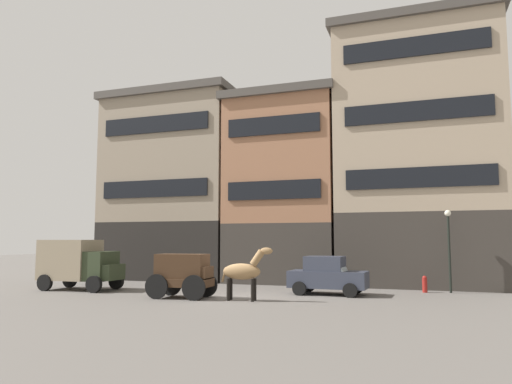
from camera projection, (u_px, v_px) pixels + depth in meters
The scene contains 11 objects.
ground_plane at pixel (235, 298), 21.44m from camera, with size 120.00×120.00×0.00m, color #605B56.
building_far_left at pixel (175, 185), 33.19m from camera, with size 9.50×6.01×12.73m.
building_center_left at pixel (286, 188), 30.54m from camera, with size 7.25×6.01×11.84m.
building_center_right at pixel (418, 152), 28.09m from camera, with size 9.64×6.01×15.47m.
cargo_wagon at pixel (183, 272), 21.57m from camera, with size 2.96×1.62×1.98m.
draft_horse at pixel (244, 271), 20.62m from camera, with size 2.35×0.67×2.30m.
delivery_truck_near at pixel (79, 263), 25.09m from camera, with size 4.38×2.19×2.62m.
sedan_dark at pixel (327, 275), 22.89m from camera, with size 3.77×1.99×1.83m.
pedestrian_officer at pixel (157, 268), 27.81m from camera, with size 0.46×0.46×1.79m.
streetlamp_curbside at pixel (449, 239), 23.79m from camera, with size 0.32×0.32×4.12m.
fire_hydrant_curbside at pixel (425, 284), 23.76m from camera, with size 0.24×0.24×0.83m.
Camera 1 is at (8.02, -20.30, 2.63)m, focal length 33.35 mm.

